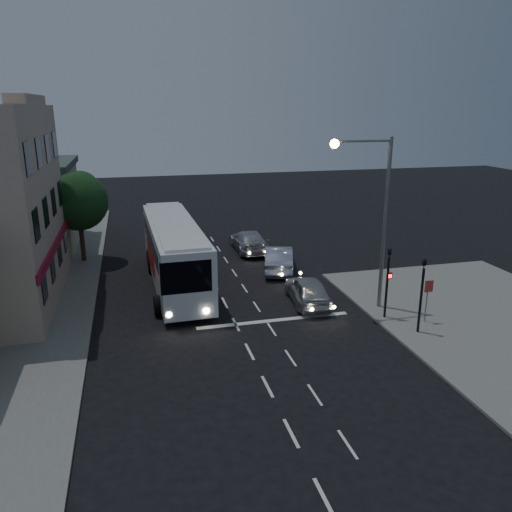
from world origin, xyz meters
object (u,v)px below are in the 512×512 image
object	(u,v)px
car_sedan_b	(249,241)
traffic_signal_main	(388,275)
streetlight	(375,205)
traffic_signal_side	(422,287)
car_suv	(308,290)
regulatory_sign	(428,294)
tour_bus	(174,251)
car_sedan_a	(279,259)
street_tree	(78,199)

from	to	relation	value
car_sedan_b	traffic_signal_main	size ratio (longest dim) A/B	1.32
traffic_signal_main	streetlight	xyz separation A→B (m)	(-0.26, 1.42, 3.31)
traffic_signal_main	traffic_signal_side	distance (m)	2.10
traffic_signal_main	streetlight	distance (m)	3.61
car_suv	regulatory_sign	bearing A→B (deg)	145.16
traffic_signal_side	streetlight	xyz separation A→B (m)	(-0.96, 3.40, 3.31)
tour_bus	car_sedan_a	world-z (taller)	tour_bus
car_suv	car_sedan_b	bearing A→B (deg)	-81.32
tour_bus	car_sedan_b	size ratio (longest dim) A/B	2.41
car_suv	car_sedan_a	distance (m)	5.97
tour_bus	regulatory_sign	xyz separation A→B (m)	(11.66, -8.92, -0.56)
traffic_signal_main	traffic_signal_side	xyz separation A→B (m)	(0.70, -1.98, 0.00)
car_suv	street_tree	bearing A→B (deg)	-36.59
tour_bus	streetlight	distance (m)	12.20
car_sedan_b	regulatory_sign	bearing A→B (deg)	110.73
regulatory_sign	traffic_signal_side	bearing A→B (deg)	-136.08
tour_bus	car_suv	world-z (taller)	tour_bus
regulatory_sign	car_sedan_a	bearing A→B (deg)	115.28
traffic_signal_main	streetlight	world-z (taller)	streetlight
tour_bus	car_suv	xyz separation A→B (m)	(6.81, -4.88, -1.38)
car_suv	regulatory_sign	world-z (taller)	regulatory_sign
tour_bus	traffic_signal_side	world-z (taller)	traffic_signal_side
traffic_signal_main	regulatory_sign	size ratio (longest dim) A/B	1.86
traffic_signal_side	street_tree	bearing A→B (deg)	135.50
car_suv	car_sedan_b	xyz separation A→B (m)	(-0.72, 11.07, 0.01)
car_sedan_b	traffic_signal_main	bearing A→B (deg)	105.84
car_sedan_b	car_suv	bearing A→B (deg)	94.22
traffic_signal_side	streetlight	world-z (taller)	streetlight
car_sedan_a	car_sedan_b	distance (m)	5.17
tour_bus	streetlight	bearing A→B (deg)	-35.36
car_suv	car_sedan_b	distance (m)	11.09
streetlight	traffic_signal_side	bearing A→B (deg)	-74.30
car_sedan_a	traffic_signal_side	world-z (taller)	traffic_signal_side
traffic_signal_side	car_suv	bearing A→B (deg)	127.55
car_sedan_a	traffic_signal_side	distance (m)	11.69
tour_bus	street_tree	bearing A→B (deg)	131.04
tour_bus	car_suv	distance (m)	8.49
traffic_signal_main	car_sedan_a	bearing A→B (deg)	108.60
tour_bus	streetlight	size ratio (longest dim) A/B	1.45
car_suv	regulatory_sign	xyz separation A→B (m)	(4.84, -4.04, 0.82)
tour_bus	traffic_signal_side	xyz separation A→B (m)	(10.66, -9.88, 0.26)
car_sedan_b	traffic_signal_side	size ratio (longest dim) A/B	1.32
tour_bus	streetlight	xyz separation A→B (m)	(9.70, -6.48, 3.58)
car_sedan_a	street_tree	size ratio (longest dim) A/B	0.82
car_sedan_a	car_sedan_b	size ratio (longest dim) A/B	0.94
car_suv	streetlight	bearing A→B (deg)	155.98
tour_bus	street_tree	distance (m)	8.94
traffic_signal_side	street_tree	size ratio (longest dim) A/B	0.66
car_sedan_b	traffic_signal_side	xyz separation A→B (m)	(4.56, -16.07, 1.64)
car_suv	traffic_signal_side	size ratio (longest dim) A/B	1.12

